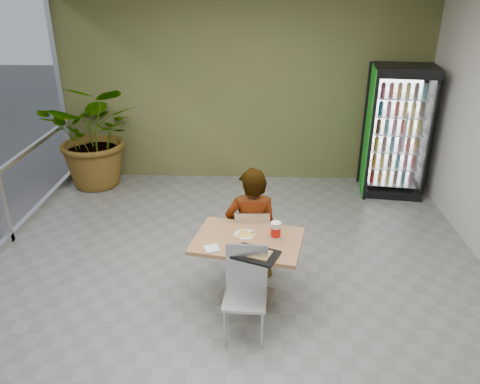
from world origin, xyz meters
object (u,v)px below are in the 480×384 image
chair_far (252,238)px  chair_near (246,284)px  beverage_fridge (397,132)px  dining_table (248,257)px  soda_cup (276,231)px  seated_woman (252,235)px  cafeteria_tray (256,255)px  potted_plant (96,135)px

chair_far → chair_near: size_ratio=0.96×
chair_far → beverage_fridge: beverage_fridge is taller
dining_table → chair_near: (-0.01, -0.46, -0.01)m
chair_near → beverage_fridge: 4.09m
dining_table → soda_cup: soda_cup is taller
seated_woman → beverage_fridge: beverage_fridge is taller
dining_table → chair_far: size_ratio=1.40×
dining_table → seated_woman: bearing=85.9°
chair_near → beverage_fridge: bearing=59.5°
cafeteria_tray → potted_plant: bearing=127.6°
potted_plant → seated_woman: bearing=-45.3°
beverage_fridge → chair_near: bearing=-115.9°
cafeteria_tray → potted_plant: size_ratio=0.24×
chair_far → seated_woman: size_ratio=0.53×
dining_table → cafeteria_tray: size_ratio=2.93×
dining_table → chair_near: 0.46m
cafeteria_tray → potted_plant: (-2.60, 3.37, 0.10)m
seated_woman → cafeteria_tray: seated_woman is taller
seated_woman → cafeteria_tray: (0.05, -0.80, 0.24)m
soda_cup → cafeteria_tray: (-0.20, -0.33, -0.08)m
chair_near → potted_plant: (-2.51, 3.51, 0.34)m
potted_plant → cafeteria_tray: bearing=-52.4°
chair_far → soda_cup: 0.60m
dining_table → cafeteria_tray: (0.09, -0.32, 0.22)m
potted_plant → soda_cup: bearing=-47.4°
soda_cup → potted_plant: 4.13m
chair_near → seated_woman: (0.04, 0.94, -0.01)m
dining_table → cafeteria_tray: cafeteria_tray is taller
beverage_fridge → potted_plant: (-4.76, 0.13, -0.14)m
dining_table → chair_far: (0.04, 0.44, -0.03)m
beverage_fridge → cafeteria_tray: bearing=-116.0°
dining_table → cafeteria_tray: 0.40m
chair_far → soda_cup: bearing=117.7°
dining_table → soda_cup: bearing=2.4°
chair_near → seated_woman: bearing=90.6°
seated_woman → potted_plant: potted_plant is taller
chair_near → soda_cup: bearing=61.9°
soda_cup → cafeteria_tray: size_ratio=0.45×
chair_far → beverage_fridge: size_ratio=0.43×
dining_table → potted_plant: size_ratio=0.70×
chair_far → soda_cup: soda_cup is taller
soda_cup → dining_table: bearing=-177.6°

